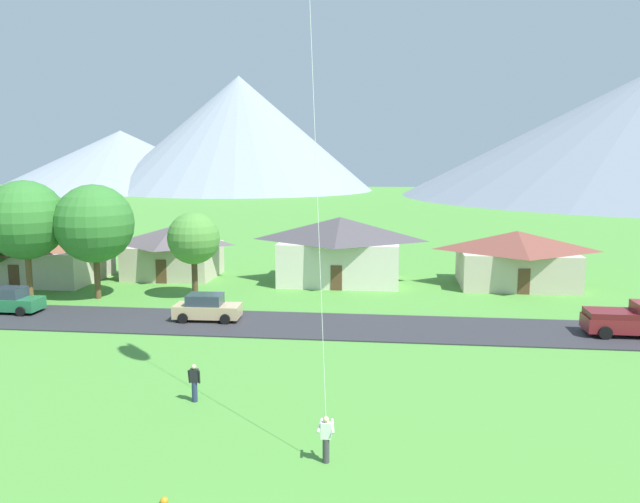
% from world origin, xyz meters
% --- Properties ---
extents(road_strip, '(160.00, 6.13, 0.08)m').
position_xyz_m(road_strip, '(0.00, 25.30, 0.04)').
color(road_strip, '#2D2D33').
rests_on(road_strip, ground).
extents(mountain_west_ridge, '(76.03, 76.03, 18.03)m').
position_xyz_m(mountain_west_ridge, '(-79.35, 176.51, 9.01)').
color(mountain_west_ridge, gray).
rests_on(mountain_west_ridge, ground).
extents(mountain_central_ridge, '(80.20, 80.20, 33.92)m').
position_xyz_m(mountain_central_ridge, '(-41.61, 176.35, 16.96)').
color(mountain_central_ridge, gray).
rests_on(mountain_central_ridge, ground).
extents(house_leftmost, '(9.71, 7.25, 4.50)m').
position_xyz_m(house_leftmost, '(14.75, 39.44, 2.33)').
color(house_leftmost, beige).
rests_on(house_leftmost, ground).
extents(house_left_center, '(7.98, 6.54, 4.44)m').
position_xyz_m(house_left_center, '(-14.26, 39.93, 2.30)').
color(house_left_center, beige).
rests_on(house_left_center, ground).
extents(house_right_center, '(10.49, 7.27, 5.47)m').
position_xyz_m(house_right_center, '(0.40, 39.24, 2.83)').
color(house_right_center, beige).
rests_on(house_right_center, ground).
extents(house_rightmost, '(10.78, 8.16, 4.37)m').
position_xyz_m(house_rightmost, '(-24.94, 37.00, 2.26)').
color(house_rightmost, beige).
rests_on(house_rightmost, ground).
extents(tree_left_of_center, '(5.77, 5.77, 8.78)m').
position_xyz_m(tree_left_of_center, '(-21.76, 30.16, 5.88)').
color(tree_left_of_center, brown).
rests_on(tree_left_of_center, ground).
extents(tree_center, '(5.75, 5.75, 8.47)m').
position_xyz_m(tree_center, '(-16.96, 31.07, 5.58)').
color(tree_center, brown).
rests_on(tree_center, ground).
extents(tree_right_of_center, '(3.86, 3.86, 6.41)m').
position_xyz_m(tree_right_of_center, '(-9.86, 32.17, 4.45)').
color(tree_right_of_center, '#4C3823').
rests_on(tree_right_of_center, ground).
extents(parked_car_green_west_end, '(4.23, 2.13, 1.68)m').
position_xyz_m(parked_car_green_west_end, '(-20.82, 26.15, 0.87)').
color(parked_car_green_west_end, '#237042').
rests_on(parked_car_green_west_end, road_strip).
extents(parked_car_tan_mid_west, '(4.26, 2.19, 1.68)m').
position_xyz_m(parked_car_tan_mid_west, '(-7.02, 25.72, 0.87)').
color(parked_car_tan_mid_west, tan).
rests_on(parked_car_tan_mid_west, road_strip).
extents(pickup_truck_maroon_west_side, '(5.21, 2.34, 1.99)m').
position_xyz_m(pickup_truck_maroon_west_side, '(18.81, 25.17, 1.06)').
color(pickup_truck_maroon_west_side, maroon).
rests_on(pickup_truck_maroon_west_side, road_strip).
extents(watcher_person, '(0.56, 0.24, 1.68)m').
position_xyz_m(watcher_person, '(-3.65, 12.66, 0.88)').
color(watcher_person, navy).
rests_on(watcher_person, ground).
extents(soccer_ball, '(0.24, 0.24, 0.24)m').
position_xyz_m(soccer_ball, '(-2.07, 4.69, 0.12)').
color(soccer_ball, orange).
rests_on(soccer_ball, ground).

